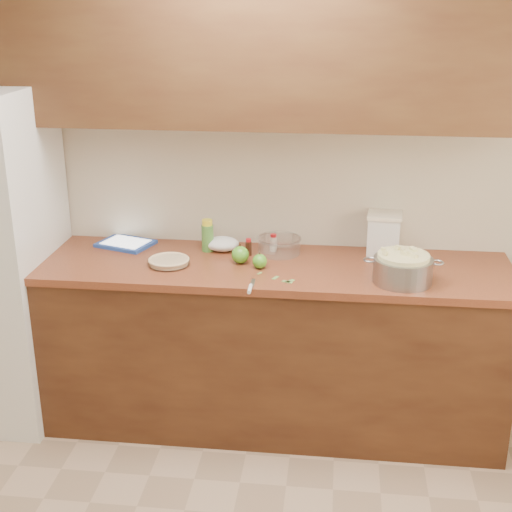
# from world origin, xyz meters

# --- Properties ---
(room_shell) EXTENTS (3.60, 3.60, 3.60)m
(room_shell) POSITION_xyz_m (0.00, 0.00, 1.30)
(room_shell) COLOR tan
(room_shell) RESTS_ON ground
(counter_run) EXTENTS (2.64, 0.68, 0.92)m
(counter_run) POSITION_xyz_m (0.00, 1.48, 0.46)
(counter_run) COLOR #542E17
(counter_run) RESTS_ON ground
(upper_cabinets) EXTENTS (2.60, 0.34, 0.70)m
(upper_cabinets) POSITION_xyz_m (0.00, 1.63, 1.95)
(upper_cabinets) COLOR #55351A
(upper_cabinets) RESTS_ON room_shell
(pie) EXTENTS (0.22, 0.22, 0.03)m
(pie) POSITION_xyz_m (-0.43, 1.41, 0.94)
(pie) COLOR silver
(pie) RESTS_ON counter_run
(colander) EXTENTS (0.38, 0.28, 0.14)m
(colander) POSITION_xyz_m (0.74, 1.31, 0.99)
(colander) COLOR gray
(colander) RESTS_ON counter_run
(flour_canister) EXTENTS (0.19, 0.19, 0.22)m
(flour_canister) POSITION_xyz_m (0.67, 1.72, 1.03)
(flour_canister) COLOR white
(flour_canister) RESTS_ON counter_run
(tablet) EXTENTS (0.33, 0.29, 0.02)m
(tablet) POSITION_xyz_m (-0.74, 1.67, 0.93)
(tablet) COLOR #2349AB
(tablet) RESTS_ON counter_run
(paring_knife) EXTENTS (0.02, 0.19, 0.02)m
(paring_knife) POSITION_xyz_m (0.02, 1.13, 0.93)
(paring_knife) COLOR gray
(paring_knife) RESTS_ON counter_run
(lemon_bottle) EXTENTS (0.06, 0.06, 0.18)m
(lemon_bottle) POSITION_xyz_m (-0.27, 1.64, 1.00)
(lemon_bottle) COLOR #4C8C38
(lemon_bottle) RESTS_ON counter_run
(cinnamon_shaker) EXTENTS (0.04, 0.04, 0.10)m
(cinnamon_shaker) POSITION_xyz_m (0.08, 1.68, 0.97)
(cinnamon_shaker) COLOR beige
(cinnamon_shaker) RESTS_ON counter_run
(vanilla_bottle) EXTENTS (0.03, 0.03, 0.09)m
(vanilla_bottle) POSITION_xyz_m (-0.04, 1.59, 0.96)
(vanilla_bottle) COLOR black
(vanilla_bottle) RESTS_ON counter_run
(mixing_bowl) EXTENTS (0.24, 0.24, 0.09)m
(mixing_bowl) POSITION_xyz_m (0.11, 1.65, 0.97)
(mixing_bowl) COLOR silver
(mixing_bowl) RESTS_ON counter_run
(paper_towel) EXTENTS (0.21, 0.19, 0.07)m
(paper_towel) POSITION_xyz_m (-0.19, 1.65, 0.96)
(paper_towel) COLOR white
(paper_towel) RESTS_ON counter_run
(apple_left) EXTENTS (0.09, 0.09, 0.10)m
(apple_left) POSITION_xyz_m (-0.07, 1.47, 0.97)
(apple_left) COLOR #51A426
(apple_left) RESTS_ON counter_run
(apple_center) EXTENTS (0.07, 0.07, 0.09)m
(apple_center) POSITION_xyz_m (0.04, 1.41, 0.96)
(apple_center) COLOR #51A426
(apple_center) RESTS_ON counter_run
(peel_a) EXTENTS (0.06, 0.04, 0.00)m
(peel_a) POSITION_xyz_m (0.19, 1.24, 0.92)
(peel_a) COLOR #80B055
(peel_a) RESTS_ON counter_run
(peel_b) EXTENTS (0.02, 0.03, 0.00)m
(peel_b) POSITION_xyz_m (0.04, 1.34, 0.92)
(peel_b) COLOR #80B055
(peel_b) RESTS_ON counter_run
(peel_c) EXTENTS (0.05, 0.05, 0.00)m
(peel_c) POSITION_xyz_m (0.20, 1.25, 0.92)
(peel_c) COLOR #80B055
(peel_c) RESTS_ON counter_run
(peel_d) EXTENTS (0.04, 0.05, 0.00)m
(peel_d) POSITION_xyz_m (0.13, 1.29, 0.92)
(peel_d) COLOR #80B055
(peel_d) RESTS_ON counter_run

